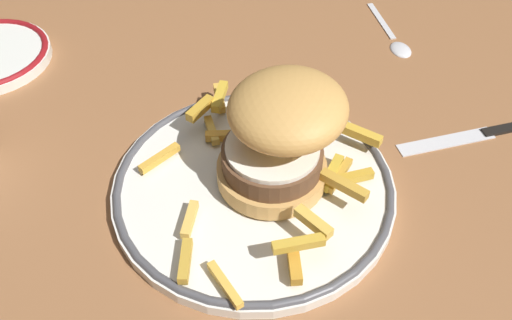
# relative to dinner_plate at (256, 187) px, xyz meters

# --- Properties ---
(ground_plane) EXTENTS (1.32, 1.09, 0.04)m
(ground_plane) POSITION_rel_dinner_plate_xyz_m (-0.00, 0.03, -0.03)
(ground_plane) COLOR #905D39
(dinner_plate) EXTENTS (0.28, 0.28, 0.02)m
(dinner_plate) POSITION_rel_dinner_plate_xyz_m (0.00, 0.00, 0.00)
(dinner_plate) COLOR white
(dinner_plate) RESTS_ON ground_plane
(burger) EXTENTS (0.15, 0.15, 0.11)m
(burger) POSITION_rel_dinner_plate_xyz_m (0.02, 0.02, 0.06)
(burger) COLOR tan
(burger) RESTS_ON dinner_plate
(fries_pile) EXTENTS (0.23, 0.26, 0.03)m
(fries_pile) POSITION_rel_dinner_plate_xyz_m (0.01, 0.01, 0.02)
(fries_pile) COLOR #EBB951
(fries_pile) RESTS_ON dinner_plate
(knife) EXTENTS (0.16, 0.11, 0.01)m
(knife) POSITION_rel_dinner_plate_xyz_m (0.22, 0.15, -0.01)
(knife) COLOR black
(knife) RESTS_ON ground_plane
(spoon) EXTENTS (0.08, 0.13, 0.01)m
(spoon) POSITION_rel_dinner_plate_xyz_m (0.11, 0.30, -0.00)
(spoon) COLOR silver
(spoon) RESTS_ON ground_plane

